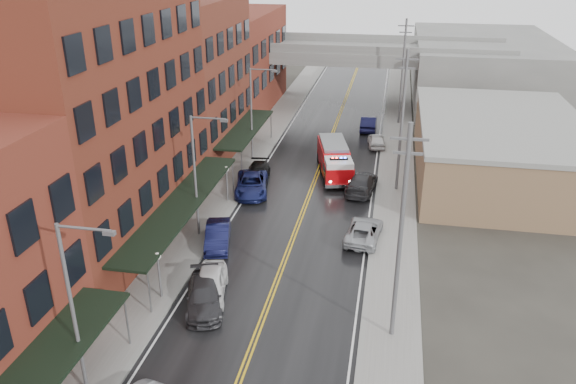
{
  "coord_description": "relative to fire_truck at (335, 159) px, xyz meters",
  "views": [
    {
      "loc": [
        6.28,
        -10.25,
        19.42
      ],
      "look_at": [
        -0.63,
        26.23,
        3.0
      ],
      "focal_mm": 35.0,
      "sensor_mm": 36.0,
      "label": 1
    }
  ],
  "objects": [
    {
      "name": "brick_building_b",
      "position": [
        -14.85,
        -14.56,
        7.47
      ],
      "size": [
        9.0,
        20.0,
        18.0
      ],
      "primitive_type": "cube",
      "color": "maroon",
      "rests_on": "ground"
    },
    {
      "name": "brick_building_c",
      "position": [
        -14.85,
        2.94,
        5.97
      ],
      "size": [
        9.0,
        15.0,
        15.0
      ],
      "primitive_type": "cube",
      "color": "#5B2C1B",
      "rests_on": "ground"
    },
    {
      "name": "parked_car_right_2",
      "position": [
        3.45,
        8.64,
        -0.83
      ],
      "size": [
        2.13,
        4.31,
        1.41
      ],
      "primitive_type": "imported",
      "rotation": [
        0.0,
        0.0,
        3.26
      ],
      "color": "silver",
      "rests_on": "ground"
    },
    {
      "name": "street_lamp_0",
      "position": [
        -8.1,
        -29.56,
        3.65
      ],
      "size": [
        2.64,
        0.22,
        9.0
      ],
      "color": "#59595B",
      "rests_on": "ground"
    },
    {
      "name": "globe_lamp_1",
      "position": [
        -7.95,
        -21.56,
        0.78
      ],
      "size": [
        0.44,
        0.44,
        3.12
      ],
      "color": "#59595B",
      "rests_on": "ground"
    },
    {
      "name": "utility_pole_0",
      "position": [
        5.65,
        -22.56,
        4.77
      ],
      "size": [
        1.8,
        0.24,
        12.0
      ],
      "color": "#59595B",
      "rests_on": "ground"
    },
    {
      "name": "sidewalk_right",
      "position": [
        5.75,
        -7.56,
        -1.46
      ],
      "size": [
        3.0,
        160.0,
        0.15
      ],
      "primitive_type": "cube",
      "color": "slate",
      "rests_on": "ground"
    },
    {
      "name": "parked_car_right_0",
      "position": [
        3.45,
        -11.92,
        -0.85
      ],
      "size": [
        2.81,
        5.18,
        1.38
      ],
      "primitive_type": "imported",
      "rotation": [
        0.0,
        0.0,
        3.03
      ],
      "color": "#9C9FA3",
      "rests_on": "ground"
    },
    {
      "name": "parked_car_left_6",
      "position": [
        -6.47,
        -5.37,
        -0.74
      ],
      "size": [
        3.7,
        6.11,
        1.58
      ],
      "primitive_type": "imported",
      "rotation": [
        0.0,
        0.0,
        0.2
      ],
      "color": "#151C51",
      "rests_on": "ground"
    },
    {
      "name": "street_lamp_2",
      "position": [
        -8.1,
        2.44,
        3.65
      ],
      "size": [
        2.64,
        0.22,
        9.0
      ],
      "color": "#59595B",
      "rests_on": "ground"
    },
    {
      "name": "parked_car_right_3",
      "position": [
        2.3,
        14.31,
        -0.73
      ],
      "size": [
        1.72,
        4.87,
        1.6
      ],
      "primitive_type": "imported",
      "rotation": [
        0.0,
        0.0,
        3.14
      ],
      "color": "black",
      "rests_on": "ground"
    },
    {
      "name": "parked_car_left_7",
      "position": [
        -6.55,
        -2.76,
        -0.83
      ],
      "size": [
        2.58,
        5.07,
        1.41
      ],
      "primitive_type": "imported",
      "rotation": [
        0.0,
        0.0,
        0.13
      ],
      "color": "black",
      "rests_on": "ground"
    },
    {
      "name": "brick_building_far",
      "position": [
        -14.85,
        20.44,
        4.47
      ],
      "size": [
        9.0,
        20.0,
        12.0
      ],
      "primitive_type": "cube",
      "color": "maroon",
      "rests_on": "ground"
    },
    {
      "name": "awning_2",
      "position": [
        -9.04,
        2.94,
        1.45
      ],
      "size": [
        2.6,
        13.0,
        3.09
      ],
      "color": "black",
      "rests_on": "ground"
    },
    {
      "name": "tan_building",
      "position": [
        14.45,
        2.44,
        0.97
      ],
      "size": [
        14.0,
        22.0,
        5.0
      ],
      "primitive_type": "cube",
      "color": "#845F47",
      "rests_on": "ground"
    },
    {
      "name": "street_lamp_1",
      "position": [
        -8.1,
        -13.56,
        3.65
      ],
      "size": [
        2.64,
        0.22,
        9.0
      ],
      "color": "#59595B",
      "rests_on": "ground"
    },
    {
      "name": "awning_1",
      "position": [
        -9.05,
        -14.56,
        1.45
      ],
      "size": [
        2.6,
        18.0,
        3.09
      ],
      "color": "black",
      "rests_on": "ground"
    },
    {
      "name": "utility_pole_1",
      "position": [
        5.65,
        -2.56,
        4.77
      ],
      "size": [
        1.8,
        0.24,
        12.0
      ],
      "color": "#59595B",
      "rests_on": "ground"
    },
    {
      "name": "curb_left",
      "position": [
        -7.2,
        -7.56,
        -1.46
      ],
      "size": [
        0.3,
        160.0,
        0.15
      ],
      "primitive_type": "cube",
      "color": "gray",
      "rests_on": "ground"
    },
    {
      "name": "sidewalk_left",
      "position": [
        -8.85,
        -7.56,
        -1.46
      ],
      "size": [
        3.0,
        160.0,
        0.15
      ],
      "primitive_type": "cube",
      "color": "slate",
      "rests_on": "ground"
    },
    {
      "name": "overpass",
      "position": [
        -1.55,
        24.44,
        4.45
      ],
      "size": [
        40.0,
        10.0,
        7.5
      ],
      "color": "slate",
      "rests_on": "ground"
    },
    {
      "name": "right_far_block",
      "position": [
        16.45,
        32.44,
        2.47
      ],
      "size": [
        18.0,
        30.0,
        8.0
      ],
      "primitive_type": "cube",
      "color": "slate",
      "rests_on": "ground"
    },
    {
      "name": "parked_car_left_4",
      "position": [
        -5.15,
        -20.76,
        -0.73
      ],
      "size": [
        2.81,
        5.0,
        1.61
      ],
      "primitive_type": "imported",
      "rotation": [
        0.0,
        0.0,
        0.2
      ],
      "color": "white",
      "rests_on": "ground"
    },
    {
      "name": "road",
      "position": [
        -1.55,
        -7.56,
        -1.52
      ],
      "size": [
        11.0,
        160.0,
        0.02
      ],
      "primitive_type": "cube",
      "color": "black",
      "rests_on": "ground"
    },
    {
      "name": "curb_right",
      "position": [
        4.1,
        -7.56,
        -1.46
      ],
      "size": [
        0.3,
        160.0,
        0.15
      ],
      "primitive_type": "cube",
      "color": "gray",
      "rests_on": "ground"
    },
    {
      "name": "parked_car_left_5",
      "position": [
        -6.55,
        -14.72,
        -0.77
      ],
      "size": [
        2.66,
        4.87,
        1.52
      ],
      "primitive_type": "imported",
      "rotation": [
        0.0,
        0.0,
        0.24
      ],
      "color": "#0E1034",
      "rests_on": "ground"
    },
    {
      "name": "utility_pole_2",
      "position": [
        5.65,
        17.44,
        4.77
      ],
      "size": [
        1.8,
        0.24,
        12.0
      ],
      "color": "#59595B",
      "rests_on": "ground"
    },
    {
      "name": "parked_car_right_1",
      "position": [
        2.7,
        -3.36,
        -0.74
      ],
      "size": [
        2.8,
        5.66,
        1.58
      ],
      "primitive_type": "imported",
      "rotation": [
        0.0,
        0.0,
        3.03
      ],
      "color": "#28282B",
      "rests_on": "ground"
    },
    {
      "name": "globe_lamp_2",
      "position": [
        -7.95,
        -7.56,
        0.78
      ],
      "size": [
        0.44,
        0.44,
        3.12
      ],
      "color": "#59595B",
      "rests_on": "ground"
    },
    {
      "name": "fire_truck",
      "position": [
        0.0,
        0.0,
        0.0
      ],
      "size": [
        4.49,
        8.12,
        2.83
      ],
      "rotation": [
        0.0,
        0.0,
        0.24
      ],
      "color": "#BA080D",
      "rests_on": "ground"
    },
    {
      "name": "parked_car_left_3",
      "position": [
        -5.15,
        -21.86,
        -0.81
      ],
      "size": [
        3.44,
        5.39,
        1.45
      ],
      "primitive_type": "imported",
      "rotation": [
        0.0,
        0.0,
        0.3
      ],
      "color": "#2B2A2D",
      "rests_on": "ground"
    }
  ]
}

